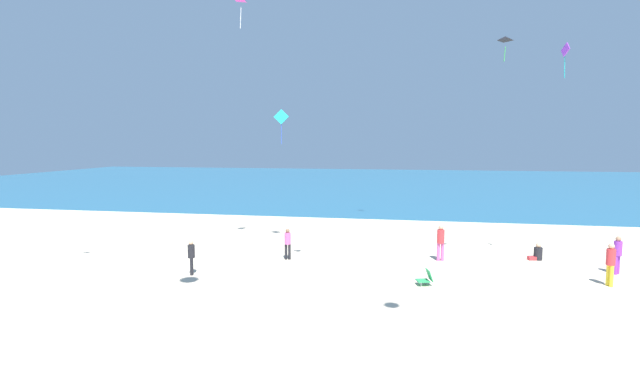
% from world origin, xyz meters
% --- Properties ---
extents(ground_plane, '(120.00, 120.00, 0.00)m').
position_xyz_m(ground_plane, '(0.00, 10.00, 0.00)').
color(ground_plane, beige).
extents(ocean_water, '(120.00, 60.00, 0.05)m').
position_xyz_m(ocean_water, '(0.00, 53.87, 0.03)').
color(ocean_water, '#236084').
rests_on(ocean_water, ground_plane).
extents(beach_chair_near_camera, '(0.67, 0.63, 0.59)m').
position_xyz_m(beach_chair_near_camera, '(3.33, 8.80, 0.27)').
color(beach_chair_near_camera, '#2D9956').
rests_on(beach_chair_near_camera, ground_plane).
extents(person_0, '(0.40, 0.40, 1.59)m').
position_xyz_m(person_0, '(9.94, 9.96, 0.92)').
color(person_0, yellow).
rests_on(person_0, ground_plane).
extents(person_1, '(0.36, 0.36, 1.61)m').
position_xyz_m(person_1, '(4.03, 12.73, 0.93)').
color(person_1, '#D8599E').
rests_on(person_1, ground_plane).
extents(person_2, '(0.67, 0.45, 0.78)m').
position_xyz_m(person_2, '(8.29, 13.72, 0.29)').
color(person_2, black).
rests_on(person_2, ground_plane).
extents(person_3, '(0.33, 0.33, 1.40)m').
position_xyz_m(person_3, '(-2.69, 11.66, 0.81)').
color(person_3, black).
rests_on(person_3, ground_plane).
extents(person_4, '(0.43, 0.43, 1.54)m').
position_xyz_m(person_4, '(10.84, 11.79, 0.89)').
color(person_4, purple).
rests_on(person_4, ground_plane).
extents(person_5, '(0.36, 0.36, 1.39)m').
position_xyz_m(person_5, '(-5.79, 8.46, 0.80)').
color(person_5, black).
rests_on(person_5, ground_plane).
extents(kite_teal, '(0.77, 0.20, 1.74)m').
position_xyz_m(kite_teal, '(-3.75, 14.54, 6.45)').
color(kite_teal, '#1EADAD').
extents(kite_purple, '(0.20, 0.55, 1.39)m').
position_xyz_m(kite_purple, '(8.61, 12.09, 8.83)').
color(kite_purple, purple).
extents(kite_black, '(0.53, 0.44, 1.01)m').
position_xyz_m(kite_black, '(6.25, 11.58, 9.32)').
color(kite_black, black).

